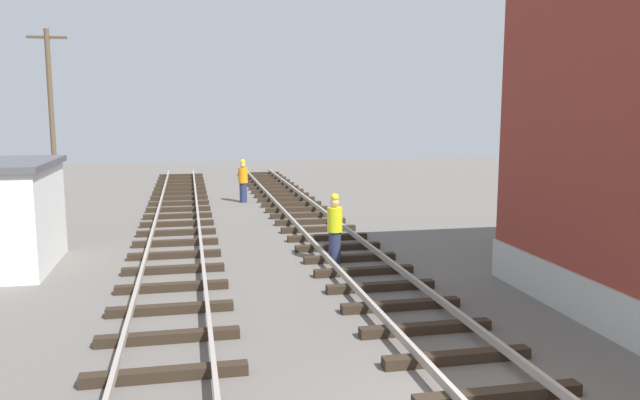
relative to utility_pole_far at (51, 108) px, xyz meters
name	(u,v)px	position (x,y,z in m)	size (l,w,h in m)	color
utility_pole_far	(51,108)	(0.00, 0.00, 0.00)	(1.80, 0.24, 7.76)	brown
track_worker_foreground	(335,229)	(10.07, -16.57, -3.14)	(0.40, 0.40, 1.87)	#262D4C
track_worker_distant	(243,181)	(8.65, -5.24, -3.14)	(0.40, 0.40, 1.87)	#262D4C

